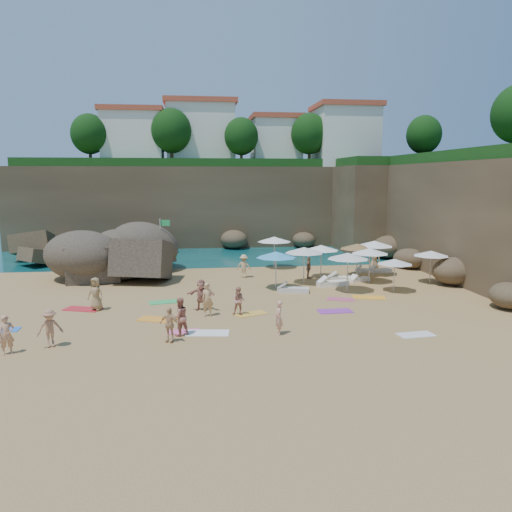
{
  "coord_description": "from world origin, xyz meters",
  "views": [
    {
      "loc": [
        -1.88,
        -28.17,
        6.97
      ],
      "look_at": [
        2.0,
        3.0,
        2.0
      ],
      "focal_mm": 35.0,
      "sensor_mm": 36.0,
      "label": 1
    }
  ],
  "objects": [
    {
      "name": "person_stand_3",
      "position": [
        5.95,
        5.17,
        0.75
      ],
      "size": [
        0.69,
        0.95,
        1.5
      ],
      "primitive_type": "imported",
      "rotation": [
        0.0,
        0.0,
        1.16
      ],
      "color": "#9F6D4F",
      "rests_on": "ground"
    },
    {
      "name": "rock_promontory",
      "position": [
        -11.0,
        16.0,
        0.0
      ],
      "size": [
        12.0,
        7.0,
        2.0
      ],
      "primitive_type": null,
      "color": "brown",
      "rests_on": "ground"
    },
    {
      "name": "parasol_8",
      "position": [
        9.94,
        5.98,
        1.98
      ],
      "size": [
        2.28,
        2.28,
        2.16
      ],
      "color": "silver",
      "rests_on": "ground"
    },
    {
      "name": "clifftop_buildings",
      "position": [
        2.96,
        25.79,
        11.24
      ],
      "size": [
        28.48,
        9.48,
        7.0
      ],
      "color": "white",
      "rests_on": "cliff_back"
    },
    {
      "name": "parasol_9",
      "position": [
        7.4,
        0.92,
        2.22
      ],
      "size": [
        2.56,
        2.56,
        2.42
      ],
      "color": "silver",
      "rests_on": "ground"
    },
    {
      "name": "parasol_1",
      "position": [
        4.21,
        9.41,
        2.25
      ],
      "size": [
        2.59,
        2.59,
        2.45
      ],
      "color": "silver",
      "rests_on": "ground"
    },
    {
      "name": "lounger_4",
      "position": [
        8.09,
        4.0,
        0.16
      ],
      "size": [
        2.12,
        1.12,
        0.31
      ],
      "primitive_type": "cube",
      "rotation": [
        0.0,
        0.0,
        -0.23
      ],
      "color": "white",
      "rests_on": "ground"
    },
    {
      "name": "marina_masts",
      "position": [
        -16.5,
        30.0,
        3.0
      ],
      "size": [
        3.1,
        0.1,
        6.0
      ],
      "color": "white",
      "rests_on": "ground"
    },
    {
      "name": "person_stand_1",
      "position": [
        -2.6,
        -6.53,
        0.86
      ],
      "size": [
        1.04,
        0.97,
        1.72
      ],
      "primitive_type": "imported",
      "rotation": [
        0.0,
        0.0,
        3.63
      ],
      "color": "#BB705D",
      "rests_on": "ground"
    },
    {
      "name": "person_stand_6",
      "position": [
        1.78,
        -6.93,
        0.78
      ],
      "size": [
        0.4,
        0.59,
        1.55
      ],
      "primitive_type": "imported",
      "rotation": [
        0.0,
        0.0,
        4.66
      ],
      "color": "#E9A084",
      "rests_on": "ground"
    },
    {
      "name": "seawater",
      "position": [
        0.0,
        30.0,
        0.0
      ],
      "size": [
        120.0,
        120.0,
        0.0
      ],
      "primitive_type": "plane",
      "color": "#0C4751",
      "rests_on": "ground"
    },
    {
      "name": "parasol_4",
      "position": [
        13.62,
        2.65,
        2.0
      ],
      "size": [
        2.3,
        2.3,
        2.18
      ],
      "color": "silver",
      "rests_on": "ground"
    },
    {
      "name": "parasol_11",
      "position": [
        10.24,
        0.53,
        1.88
      ],
      "size": [
        2.17,
        2.17,
        2.05
      ],
      "color": "silver",
      "rests_on": "ground"
    },
    {
      "name": "lounger_0",
      "position": [
        6.96,
        2.62,
        0.16
      ],
      "size": [
        2.12,
        0.95,
        0.32
      ],
      "primitive_type": "cube",
      "rotation": [
        0.0,
        0.0,
        0.13
      ],
      "color": "white",
      "rests_on": "ground"
    },
    {
      "name": "towel_2",
      "position": [
        -3.78,
        -3.89,
        0.02
      ],
      "size": [
        2.08,
        1.55,
        0.03
      ],
      "primitive_type": "cube",
      "rotation": [
        0.0,
        0.0,
        -0.37
      ],
      "color": "orange",
      "rests_on": "ground"
    },
    {
      "name": "cliff_back",
      "position": [
        2.0,
        25.0,
        4.0
      ],
      "size": [
        44.0,
        8.0,
        8.0
      ],
      "primitive_type": "cube",
      "color": "brown",
      "rests_on": "ground"
    },
    {
      "name": "person_lie_4",
      "position": [
        -1.27,
        -3.53,
        0.2
      ],
      "size": [
        0.88,
        1.75,
        0.4
      ],
      "primitive_type": "imported",
      "rotation": [
        0.0,
        0.0,
        0.17
      ],
      "color": "tan",
      "rests_on": "ground"
    },
    {
      "name": "parasol_2",
      "position": [
        10.89,
        5.82,
        2.28
      ],
      "size": [
        2.63,
        2.63,
        2.48
      ],
      "color": "silver",
      "rests_on": "ground"
    },
    {
      "name": "towel_1",
      "position": [
        -2.47,
        -6.02,
        0.01
      ],
      "size": [
        1.53,
        0.83,
        0.03
      ],
      "primitive_type": "cube",
      "rotation": [
        0.0,
        0.0,
        0.05
      ],
      "color": "pink",
      "rests_on": "ground"
    },
    {
      "name": "flag_pole",
      "position": [
        -4.25,
        9.07,
        2.53
      ],
      "size": [
        0.77,
        0.22,
        3.96
      ],
      "color": "silver",
      "rests_on": "ground"
    },
    {
      "name": "person_lie_5",
      "position": [
        0.31,
        -3.59,
        0.27
      ],
      "size": [
        0.93,
        1.53,
        0.54
      ],
      "primitive_type": "imported",
      "rotation": [
        0.0,
        0.0,
        -0.17
      ],
      "color": "tan",
      "rests_on": "ground"
    },
    {
      "name": "person_lie_1",
      "position": [
        -3.02,
        -7.37,
        0.18
      ],
      "size": [
        1.44,
        1.73,
        0.36
      ],
      "primitive_type": "imported",
      "rotation": [
        0.0,
        0.0,
        -0.45
      ],
      "color": "#E8B884",
      "rests_on": "ground"
    },
    {
      "name": "towel_7",
      "position": [
        -7.88,
        -1.4,
        0.02
      ],
      "size": [
        2.14,
        1.53,
        0.03
      ],
      "primitive_type": "cube",
      "rotation": [
        0.0,
        0.0,
        -0.33
      ],
      "color": "red",
      "rests_on": "ground"
    },
    {
      "name": "lounger_2",
      "position": [
        11.75,
        6.77,
        0.13
      ],
      "size": [
        1.72,
        0.66,
        0.26
      ],
      "primitive_type": "cube",
      "rotation": [
        0.0,
        0.0,
        -0.06
      ],
      "color": "white",
      "rests_on": "ground"
    },
    {
      "name": "parasol_0",
      "position": [
        5.25,
        3.54,
        2.24
      ],
      "size": [
        2.58,
        2.58,
        2.44
      ],
      "color": "silver",
      "rests_on": "ground"
    },
    {
      "name": "towel_10",
      "position": [
        8.2,
        -0.77,
        0.02
      ],
      "size": [
        2.04,
        1.4,
        0.03
      ],
      "primitive_type": "cube",
      "rotation": [
        0.0,
        0.0,
        -0.27
      ],
      "color": "#FFAB28",
      "rests_on": "ground"
    },
    {
      "name": "lounger_3",
      "position": [
        4.07,
        1.13,
        0.15
      ],
      "size": [
        2.03,
        1.15,
        0.3
      ],
      "primitive_type": "cube",
      "rotation": [
        0.0,
        0.0,
        -0.28
      ],
      "color": "silver",
      "rests_on": "ground"
    },
    {
      "name": "towel_0",
      "position": [
        -10.78,
        -4.77,
        0.01
      ],
      "size": [
        1.56,
        0.82,
        0.03
      ],
      "primitive_type": "cube",
      "rotation": [
        0.0,
        0.0,
        0.03
      ],
      "color": "blue",
      "rests_on": "ground"
    },
    {
      "name": "ground",
      "position": [
        0.0,
        0.0,
        0.0
      ],
      "size": [
        120.0,
        120.0,
        0.0
      ],
      "primitive_type": "plane",
      "color": "tan",
      "rests_on": "ground"
    },
    {
      "name": "towel_6",
      "position": [
        5.38,
        -3.47,
        0.02
      ],
      "size": [
        1.82,
        0.93,
        0.03
      ],
      "primitive_type": "cube",
      "rotation": [
        0.0,
        0.0,
        0.02
      ],
      "color": "purple",
      "rests_on": "ground"
    },
    {
      "name": "towel_5",
      "position": [
        -1.37,
        -6.39,
        0.02
      ],
      "size": [
        2.03,
        1.2,
        0.03
      ],
      "primitive_type": "cube",
      "rotation": [
        0.0,
        0.0,
        -0.13
      ],
      "color": "white",
      "rests_on": "ground"
    },
    {
      "name": "clifftop_trees",
      "position": [
        4.78,
        19.52,
        11.26
      ],
      "size": [
        35.6,
        23.82,
        4.4
      ],
      "color": "#11380F",
      "rests_on": "ground"
    },
    {
      "name": "lounger_5",
      "position": [
        9.14,
        3.77,
        0.12
      ],
      "size": [
        1.63,
        1.15,
        0.24
      ],
      "primitive_type": "cube",
      "rotation": [
        0.0,
        0.0,
        0.45
      ],
      "color": "white",
      "rests_on": "ground"
    },
    {
      "name": "towel_12",
      "position": [
        0.93,
        -3.45,
        0.01
      ],
      "size": [
        1.86,
        1.42,
        0.03
      ],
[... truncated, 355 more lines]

